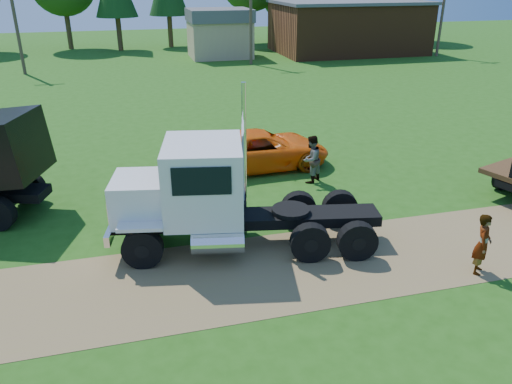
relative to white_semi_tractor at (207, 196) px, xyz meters
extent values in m
plane|color=#205011|center=(3.74, -1.97, -1.72)|extent=(140.00, 140.00, 0.00)
cube|color=olive|center=(3.74, -1.97, -1.71)|extent=(120.00, 4.20, 0.01)
cube|color=black|center=(1.26, -0.21, -0.84)|extent=(8.26, 2.56, 0.33)
cylinder|color=black|center=(-2.08, -0.77, -1.12)|extent=(1.26, 0.60, 1.20)
cylinder|color=black|center=(-2.08, -0.77, -1.12)|extent=(0.49, 0.48, 0.42)
cylinder|color=black|center=(-1.64, 1.53, -1.12)|extent=(1.26, 0.60, 1.20)
cylinder|color=black|center=(-1.64, 1.53, -1.12)|extent=(0.49, 0.48, 0.42)
cylinder|color=black|center=(2.76, -1.69, -1.12)|extent=(1.26, 0.60, 1.20)
cylinder|color=black|center=(2.76, -1.69, -1.12)|extent=(0.49, 0.48, 0.42)
cylinder|color=black|center=(3.20, 0.61, -1.12)|extent=(1.26, 0.60, 1.20)
cylinder|color=black|center=(3.20, 0.61, -1.12)|extent=(0.49, 0.48, 0.42)
cylinder|color=black|center=(4.16, -1.96, -1.12)|extent=(1.26, 0.60, 1.20)
cylinder|color=black|center=(4.16, -1.96, -1.12)|extent=(0.49, 0.48, 0.42)
cylinder|color=black|center=(4.60, 0.34, -1.12)|extent=(1.26, 0.60, 1.20)
cylinder|color=black|center=(4.60, 0.34, -1.12)|extent=(0.49, 0.48, 0.42)
cube|color=silver|center=(-1.81, 0.37, -0.02)|extent=(2.29, 2.20, 1.31)
cube|color=silver|center=(-2.77, 0.56, -0.08)|extent=(0.39, 1.63, 1.10)
cube|color=silver|center=(-2.83, 0.57, -0.84)|extent=(0.63, 2.50, 0.33)
cube|color=silver|center=(-0.08, 0.05, 0.52)|extent=(2.75, 3.01, 2.30)
cube|color=black|center=(-1.19, 0.26, 1.02)|extent=(0.46, 2.16, 0.93)
cube|color=black|center=(-0.33, -1.26, 1.02)|extent=(1.62, 0.35, 0.82)
cube|color=black|center=(0.16, 1.35, 1.02)|extent=(1.62, 0.35, 0.82)
cube|color=silver|center=(-2.08, -0.77, -0.41)|extent=(1.38, 0.73, 0.11)
cube|color=silver|center=(-1.64, 1.53, -0.41)|extent=(1.38, 0.73, 0.11)
cylinder|color=silver|center=(0.06, -1.26, -0.95)|extent=(1.63, 0.93, 0.66)
cylinder|color=silver|center=(1.27, 0.40, 0.80)|extent=(0.18, 0.18, 5.04)
cylinder|color=black|center=(2.55, -0.46, -0.59)|extent=(1.41, 1.41, 0.13)
cylinder|color=black|center=(-5.97, 4.99, -1.13)|extent=(1.24, 0.71, 1.18)
cylinder|color=black|center=(-5.97, 4.99, -1.13)|extent=(0.51, 0.50, 0.41)
imported|color=#EA5F0B|center=(3.45, 6.30, -0.89)|extent=(6.12, 3.09, 1.66)
cylinder|color=black|center=(12.10, 1.48, -1.20)|extent=(1.08, 0.62, 1.04)
imported|color=#999999|center=(7.25, -3.53, -0.80)|extent=(0.77, 0.80, 1.84)
imported|color=#999999|center=(4.95, 4.14, -0.73)|extent=(1.22, 1.18, 1.98)
cube|color=brown|center=(21.74, 38.03, 0.78)|extent=(15.00, 10.00, 5.00)
cube|color=#505155|center=(21.74, 38.03, 3.43)|extent=(15.40, 10.40, 0.30)
cube|color=tan|center=(7.74, 38.03, 0.08)|extent=(6.00, 5.00, 3.60)
cube|color=#505155|center=(7.74, 38.03, 2.38)|extent=(6.20, 5.40, 1.20)
cylinder|color=#4B392A|center=(-10.26, 33.03, 2.78)|extent=(0.28, 0.28, 9.00)
cylinder|color=#4B392A|center=(9.74, 33.03, 2.78)|extent=(0.28, 0.28, 9.00)
cylinder|color=#4B392A|center=(29.74, 33.03, 2.78)|extent=(0.28, 0.28, 9.00)
cylinder|color=#392D17|center=(-7.56, 48.36, 0.19)|extent=(0.56, 0.56, 3.82)
cylinder|color=#392D17|center=(3.67, 47.25, 0.06)|extent=(0.56, 0.56, 3.57)
cylinder|color=#392D17|center=(13.49, 47.89, 0.27)|extent=(0.56, 0.56, 3.98)
cylinder|color=#392D17|center=(17.88, 48.53, -0.27)|extent=(0.56, 0.56, 2.91)
cylinder|color=#392D17|center=(32.16, 45.83, 0.34)|extent=(0.56, 0.56, 4.11)
cylinder|color=#392D17|center=(-2.09, 45.81, 0.08)|extent=(0.56, 0.56, 3.60)
camera|label=1|loc=(-2.10, -13.81, 6.24)|focal=35.00mm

